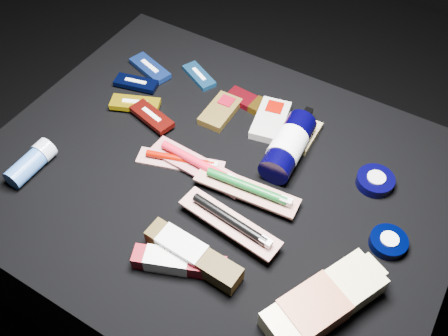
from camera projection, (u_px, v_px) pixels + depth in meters
The scene contains 22 objects.
ground at pixel (217, 265), 1.36m from camera, with size 3.00×3.00×0.00m, color black.
cloth_table at pixel (217, 226), 1.21m from camera, with size 0.98×0.78×0.40m, color black.
luna_bar_0 at pixel (199, 76), 1.24m from camera, with size 0.11×0.08×0.01m.
luna_bar_1 at pixel (150, 68), 1.26m from camera, with size 0.13×0.08×0.02m.
luna_bar_2 at pixel (136, 83), 1.22m from camera, with size 0.11×0.06×0.01m.
luna_bar_3 at pixel (135, 104), 1.17m from camera, with size 0.12×0.08×0.02m.
luna_bar_4 at pixel (152, 117), 1.14m from camera, with size 0.12×0.07×0.01m.
clif_bar_0 at pixel (221, 110), 1.16m from camera, with size 0.06×0.11×0.02m.
clif_bar_1 at pixel (271, 118), 1.14m from camera, with size 0.09×0.14×0.02m.
clif_bar_2 at pixel (304, 134), 1.11m from camera, with size 0.06×0.10×0.02m.
power_bar at pixel (258, 106), 1.17m from camera, with size 0.15×0.06×0.02m.
lotion_bottle at pixel (288, 146), 1.06m from camera, with size 0.08×0.22×0.07m.
cream_tin_upper at pixel (375, 181), 1.03m from camera, with size 0.08×0.08×0.02m.
cream_tin_lower at pixel (388, 242), 0.94m from camera, with size 0.07×0.07×0.02m.
bodywash_bottle at pixel (322, 304), 0.84m from camera, with size 0.16×0.24×0.05m.
deodorant_stick at pixel (31, 163), 1.04m from camera, with size 0.05×0.11×0.05m.
toothbrush_pack_0 at pixel (182, 161), 1.06m from camera, with size 0.19×0.10×0.02m.
toothbrush_pack_1 at pixel (198, 165), 1.05m from camera, with size 0.23×0.06×0.03m.
toothbrush_pack_2 at pixel (248, 189), 1.00m from camera, with size 0.22×0.07×0.02m.
toothbrush_pack_3 at pixel (231, 222), 0.94m from camera, with size 0.22×0.07×0.02m.
toothpaste_carton_red at pixel (175, 262), 0.90m from camera, with size 0.17×0.10×0.03m.
toothpaste_carton_green at pixel (189, 253), 0.91m from camera, with size 0.20×0.05×0.04m.
Camera 1 is at (0.35, -0.55, 1.22)m, focal length 40.00 mm.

